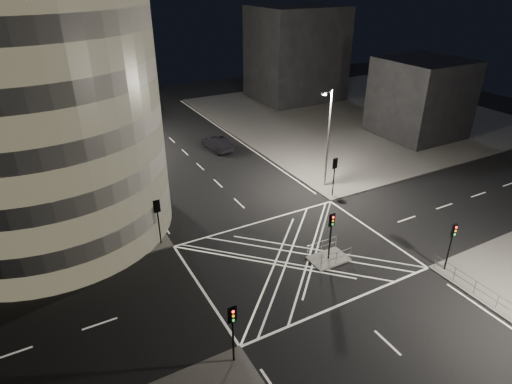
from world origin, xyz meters
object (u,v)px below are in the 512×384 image
traffic_signal_nl (233,324)px  street_lamp_left_near (129,162)px  traffic_signal_nr (452,238)px  street_lamp_left_far (91,109)px  street_lamp_right_far (328,136)px  traffic_signal_fr (335,170)px  central_island (328,259)px  traffic_signal_island (331,228)px  traffic_signal_fl (158,214)px  sedan (217,144)px

traffic_signal_nl → street_lamp_left_near: (-0.64, 18.80, 2.63)m
traffic_signal_nl → traffic_signal_nr: 17.60m
street_lamp_left_far → street_lamp_right_far: bearing=-48.1°
traffic_signal_nr → traffic_signal_fr: bearing=90.0°
central_island → traffic_signal_island: size_ratio=0.75×
traffic_signal_nr → street_lamp_left_far: street_lamp_left_far is taller
traffic_signal_fl → street_lamp_left_far: street_lamp_left_far is taller
traffic_signal_nr → street_lamp_left_near: street_lamp_left_near is taller
traffic_signal_fr → sedan: (-4.93, 17.07, -2.08)m
central_island → street_lamp_left_far: bearing=110.0°
traffic_signal_fr → street_lamp_left_far: street_lamp_left_far is taller
central_island → traffic_signal_nr: (6.80, -5.30, 2.84)m
central_island → street_lamp_left_near: size_ratio=0.30×
street_lamp_left_far → sedan: 15.39m
traffic_signal_nl → traffic_signal_island: size_ratio=1.00×
street_lamp_left_far → central_island: bearing=-70.0°
central_island → street_lamp_left_far: size_ratio=0.30×
sedan → street_lamp_left_near: bearing=33.8°
traffic_signal_fl → traffic_signal_nr: size_ratio=1.00×
traffic_signal_nr → traffic_signal_island: 8.62m
traffic_signal_fl → street_lamp_left_near: street_lamp_left_near is taller
central_island → traffic_signal_island: traffic_signal_island is taller
street_lamp_left_far → traffic_signal_nl: bearing=-89.0°
traffic_signal_island → sedan: size_ratio=0.79×
traffic_signal_fr → central_island: bearing=-129.3°
street_lamp_left_near → traffic_signal_fr: bearing=-15.9°
traffic_signal_nl → traffic_signal_fr: bearing=37.7°
street_lamp_left_far → sedan: street_lamp_left_far is taller
traffic_signal_island → street_lamp_left_near: street_lamp_left_near is taller
street_lamp_left_near → sedan: street_lamp_left_near is taller
central_island → street_lamp_left_far: street_lamp_left_far is taller
traffic_signal_nr → street_lamp_left_near: 26.32m
street_lamp_left_near → street_lamp_right_far: size_ratio=1.00×
central_island → traffic_signal_fl: traffic_signal_fl is taller
traffic_signal_nr → traffic_signal_fl: bearing=142.3°
central_island → street_lamp_right_far: bearing=54.7°
central_island → traffic_signal_fr: traffic_signal_fr is taller
traffic_signal_fr → street_lamp_left_near: bearing=164.1°
street_lamp_left_near → street_lamp_left_far: size_ratio=1.00×
traffic_signal_fr → street_lamp_left_near: (-18.24, 5.20, 2.63)m
traffic_signal_fl → street_lamp_right_far: 18.55m
traffic_signal_island → street_lamp_left_near: (-11.44, 13.50, 2.63)m
traffic_signal_nl → traffic_signal_island: (10.80, 5.30, 0.00)m
traffic_signal_fr → street_lamp_left_far: (-18.24, 23.20, 2.63)m
street_lamp_left_near → sedan: size_ratio=1.98×
central_island → street_lamp_left_far: (-11.44, 31.50, 5.47)m
street_lamp_left_near → street_lamp_right_far: (18.87, -3.00, 0.00)m
traffic_signal_fl → sedan: (12.67, 17.07, -2.08)m
central_island → traffic_signal_island: (0.00, 0.00, 2.84)m
traffic_signal_island → street_lamp_right_far: (7.44, 10.50, 2.63)m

